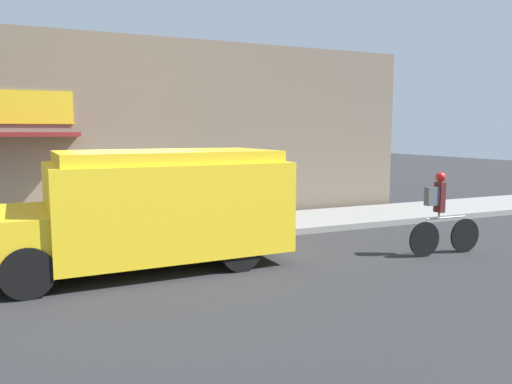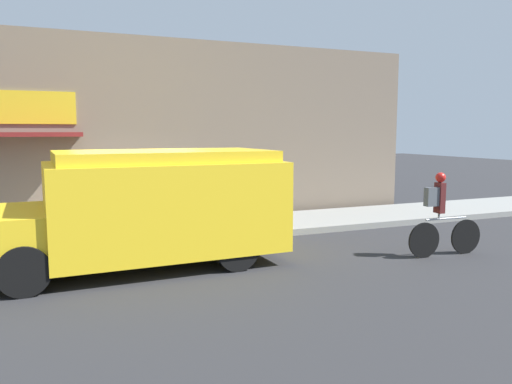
% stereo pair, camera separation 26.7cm
% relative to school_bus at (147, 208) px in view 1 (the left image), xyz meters
% --- Properties ---
extents(ground_plane, '(70.00, 70.00, 0.00)m').
position_rel_school_bus_xyz_m(ground_plane, '(0.13, 1.30, -1.07)').
color(ground_plane, '#2B2B2D').
extents(sidewalk, '(28.00, 2.43, 0.15)m').
position_rel_school_bus_xyz_m(sidewalk, '(0.13, 2.51, -1.00)').
color(sidewalk, gray).
rests_on(sidewalk, ground_plane).
extents(storefront, '(16.88, 1.03, 4.79)m').
position_rel_school_bus_xyz_m(storefront, '(0.04, 4.01, 1.33)').
color(storefront, '#756656').
rests_on(storefront, ground_plane).
extents(school_bus, '(5.51, 2.74, 2.08)m').
position_rel_school_bus_xyz_m(school_bus, '(0.00, 0.00, 0.00)').
color(school_bus, yellow).
rests_on(school_bus, ground_plane).
extents(cyclist, '(1.68, 0.21, 1.64)m').
position_rel_school_bus_xyz_m(cyclist, '(5.42, -1.50, -0.30)').
color(cyclist, black).
rests_on(cyclist, ground_plane).
extents(trash_bin, '(0.52, 0.52, 0.80)m').
position_rel_school_bus_xyz_m(trash_bin, '(3.33, 3.24, -0.52)').
color(trash_bin, '#38383D').
rests_on(trash_bin, sidewalk).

